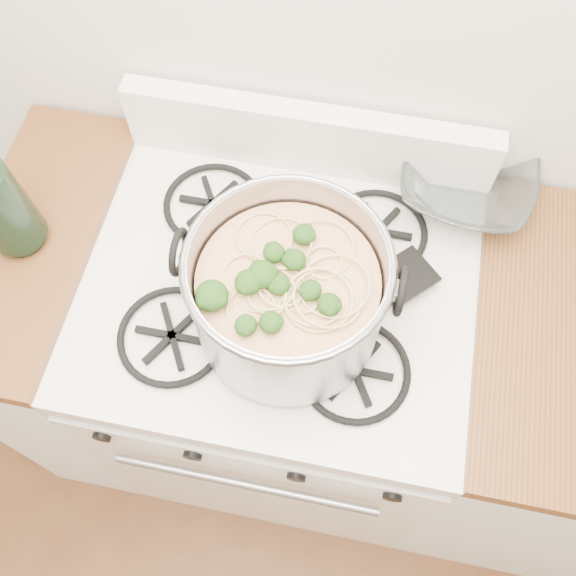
# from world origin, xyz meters

# --- Properties ---
(gas_range) EXTENTS (0.76, 0.66, 0.92)m
(gas_range) POSITION_xyz_m (0.00, 1.26, 0.44)
(gas_range) COLOR white
(gas_range) RESTS_ON ground
(counter_left) EXTENTS (0.25, 0.65, 0.92)m
(counter_left) POSITION_xyz_m (-0.51, 1.26, 0.46)
(counter_left) COLOR silver
(counter_left) RESTS_ON ground
(stock_pot) EXTENTS (0.37, 0.34, 0.23)m
(stock_pot) POSITION_xyz_m (0.03, 1.18, 1.03)
(stock_pot) COLOR #9998A1
(stock_pot) RESTS_ON gas_range
(spatula) EXTENTS (0.42, 0.42, 0.02)m
(spatula) POSITION_xyz_m (0.23, 1.31, 0.94)
(spatula) COLOR black
(spatula) RESTS_ON gas_range
(glass_bowl) EXTENTS (0.12, 0.12, 0.03)m
(glass_bowl) POSITION_xyz_m (0.33, 1.54, 0.94)
(glass_bowl) COLOR white
(glass_bowl) RESTS_ON gas_range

